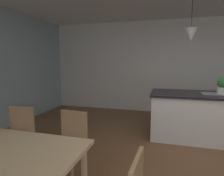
# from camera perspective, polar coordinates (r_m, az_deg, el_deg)

# --- Properties ---
(wall_back_kitchen) EXTENTS (10.00, 0.12, 2.70)m
(wall_back_kitchen) POSITION_cam_1_polar(r_m,az_deg,el_deg) (5.83, 21.48, 5.81)
(wall_back_kitchen) COLOR silver
(wall_back_kitchen) RESTS_ON ground_plane
(chair_far_left) EXTENTS (0.43, 0.43, 0.87)m
(chair_far_left) POSITION_cam_1_polar(r_m,az_deg,el_deg) (3.02, -26.83, -12.97)
(chair_far_left) COLOR #A87F56
(chair_far_left) RESTS_ON ground_plane
(chair_far_right) EXTENTS (0.42, 0.42, 0.87)m
(chair_far_right) POSITION_cam_1_polar(r_m,az_deg,el_deg) (2.57, -12.80, -16.00)
(chair_far_right) COLOR #A87F56
(chair_far_right) RESTS_ON ground_plane
(kitchen_island) EXTENTS (2.27, 0.97, 0.91)m
(kitchen_island) POSITION_cam_1_polar(r_m,az_deg,el_deg) (4.15, 27.68, -7.61)
(kitchen_island) COLOR silver
(kitchen_island) RESTS_ON ground_plane
(pendant_over_island_main) EXTENTS (0.22, 0.22, 0.82)m
(pendant_over_island_main) POSITION_cam_1_polar(r_m,az_deg,el_deg) (3.98, 22.70, 14.55)
(pendant_over_island_main) COLOR black
(potted_plant_on_island) EXTENTS (0.20, 0.20, 0.32)m
(potted_plant_on_island) POSITION_cam_1_polar(r_m,az_deg,el_deg) (4.08, 30.45, 0.60)
(potted_plant_on_island) COLOR beige
(potted_plant_on_island) RESTS_ON kitchen_island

